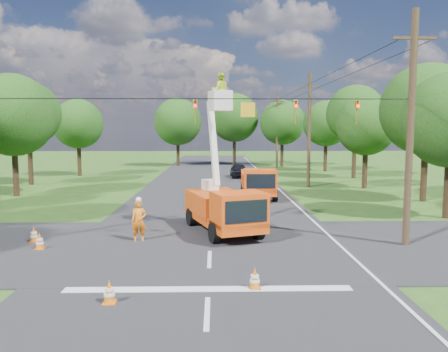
{
  "coord_description": "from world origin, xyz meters",
  "views": [
    {
      "loc": [
        0.23,
        -16.4,
        4.99
      ],
      "look_at": [
        0.69,
        6.41,
        2.6
      ],
      "focal_mm": 35.0,
      "sensor_mm": 36.0,
      "label": 1
    }
  ],
  "objects_px": {
    "traffic_cone_1": "(255,279)",
    "pole_right_far": "(277,130)",
    "traffic_cone_0": "(109,292)",
    "pole_right_mid": "(309,129)",
    "traffic_cone_8": "(188,202)",
    "traffic_cone_3": "(241,206)",
    "tree_right_b": "(427,110)",
    "traffic_cone_2": "(258,218)",
    "tree_right_e": "(326,124)",
    "bucket_truck": "(223,200)",
    "tree_left_d": "(13,115)",
    "tree_far_c": "(282,123)",
    "traffic_cone_5": "(34,235)",
    "traffic_cone_4": "(40,241)",
    "tree_left_e": "(28,114)",
    "tree_right_d": "(355,114)",
    "second_truck": "(258,182)",
    "traffic_cone_7": "(264,193)",
    "tree_left_f": "(78,124)",
    "tree_far_b": "(234,118)",
    "tree_right_c": "(366,127)",
    "tree_far_a": "(178,122)",
    "ground_worker": "(139,221)",
    "distant_car": "(239,171)",
    "pole_right_near": "(410,128)"
  },
  "relations": [
    {
      "from": "pole_right_mid",
      "to": "tree_right_e",
      "type": "distance_m",
      "value": 15.92
    },
    {
      "from": "traffic_cone_4",
      "to": "tree_right_c",
      "type": "relative_size",
      "value": 0.09
    },
    {
      "from": "traffic_cone_4",
      "to": "traffic_cone_8",
      "type": "distance_m",
      "value": 11.36
    },
    {
      "from": "traffic_cone_5",
      "to": "traffic_cone_0",
      "type": "bearing_deg",
      "value": -54.41
    },
    {
      "from": "pole_right_near",
      "to": "tree_left_f",
      "type": "height_order",
      "value": "pole_right_near"
    },
    {
      "from": "traffic_cone_8",
      "to": "traffic_cone_3",
      "type": "bearing_deg",
      "value": -24.31
    },
    {
      "from": "traffic_cone_4",
      "to": "traffic_cone_8",
      "type": "bearing_deg",
      "value": 60.45
    },
    {
      "from": "traffic_cone_1",
      "to": "pole_right_far",
      "type": "distance_m",
      "value": 45.95
    },
    {
      "from": "ground_worker",
      "to": "traffic_cone_1",
      "type": "xyz_separation_m",
      "value": [
        4.67,
        -6.11,
        -0.58
      ]
    },
    {
      "from": "tree_right_b",
      "to": "tree_right_e",
      "type": "relative_size",
      "value": 1.12
    },
    {
      "from": "tree_left_f",
      "to": "tree_right_c",
      "type": "relative_size",
      "value": 1.07
    },
    {
      "from": "tree_left_d",
      "to": "tree_right_e",
      "type": "distance_m",
      "value": 35.06
    },
    {
      "from": "traffic_cone_1",
      "to": "traffic_cone_7",
      "type": "bearing_deg",
      "value": 82.66
    },
    {
      "from": "tree_right_d",
      "to": "tree_right_b",
      "type": "bearing_deg",
      "value": -89.24
    },
    {
      "from": "traffic_cone_8",
      "to": "tree_right_e",
      "type": "distance_m",
      "value": 30.23
    },
    {
      "from": "traffic_cone_3",
      "to": "pole_right_near",
      "type": "distance_m",
      "value": 11.45
    },
    {
      "from": "traffic_cone_0",
      "to": "tree_far_c",
      "type": "height_order",
      "value": "tree_far_c"
    },
    {
      "from": "traffic_cone_1",
      "to": "traffic_cone_4",
      "type": "relative_size",
      "value": 1.0
    },
    {
      "from": "traffic_cone_0",
      "to": "tree_right_b",
      "type": "bearing_deg",
      "value": 45.59
    },
    {
      "from": "traffic_cone_4",
      "to": "tree_far_b",
      "type": "height_order",
      "value": "tree_far_b"
    },
    {
      "from": "bucket_truck",
      "to": "tree_left_d",
      "type": "distance_m",
      "value": 20.49
    },
    {
      "from": "distant_car",
      "to": "tree_left_f",
      "type": "bearing_deg",
      "value": 171.01
    },
    {
      "from": "second_truck",
      "to": "traffic_cone_7",
      "type": "xyz_separation_m",
      "value": [
        0.49,
        0.21,
        -0.84
      ]
    },
    {
      "from": "tree_right_d",
      "to": "pole_right_far",
      "type": "bearing_deg",
      "value": 115.86
    },
    {
      "from": "traffic_cone_3",
      "to": "traffic_cone_4",
      "type": "relative_size",
      "value": 1.0
    },
    {
      "from": "second_truck",
      "to": "traffic_cone_8",
      "type": "height_order",
      "value": "second_truck"
    },
    {
      "from": "distant_car",
      "to": "traffic_cone_8",
      "type": "height_order",
      "value": "distant_car"
    },
    {
      "from": "traffic_cone_0",
      "to": "pole_right_mid",
      "type": "relative_size",
      "value": 0.07
    },
    {
      "from": "traffic_cone_0",
      "to": "traffic_cone_5",
      "type": "relative_size",
      "value": 1.0
    },
    {
      "from": "traffic_cone_8",
      "to": "traffic_cone_1",
      "type": "bearing_deg",
      "value": -78.45
    },
    {
      "from": "traffic_cone_2",
      "to": "tree_right_d",
      "type": "xyz_separation_m",
      "value": [
        12.3,
        22.59,
        6.32
      ]
    },
    {
      "from": "traffic_cone_4",
      "to": "tree_left_e",
      "type": "height_order",
      "value": "tree_left_e"
    },
    {
      "from": "tree_left_d",
      "to": "tree_right_b",
      "type": "relative_size",
      "value": 0.96
    },
    {
      "from": "distant_car",
      "to": "tree_right_c",
      "type": "relative_size",
      "value": 0.55
    },
    {
      "from": "traffic_cone_2",
      "to": "tree_right_e",
      "type": "relative_size",
      "value": 0.08
    },
    {
      "from": "traffic_cone_0",
      "to": "tree_far_c",
      "type": "bearing_deg",
      "value": 75.65
    },
    {
      "from": "traffic_cone_8",
      "to": "pole_right_near",
      "type": "xyz_separation_m",
      "value": [
        10.04,
        -9.53,
        4.75
      ]
    },
    {
      "from": "tree_right_d",
      "to": "tree_right_c",
      "type": "bearing_deg",
      "value": -101.31
    },
    {
      "from": "traffic_cone_2",
      "to": "tree_far_c",
      "type": "height_order",
      "value": "tree_far_c"
    },
    {
      "from": "traffic_cone_3",
      "to": "tree_left_f",
      "type": "bearing_deg",
      "value": 127.1
    },
    {
      "from": "pole_right_near",
      "to": "tree_far_c",
      "type": "xyz_separation_m",
      "value": [
        1.0,
        42.0,
        0.96
      ]
    },
    {
      "from": "tree_far_a",
      "to": "tree_right_d",
      "type": "bearing_deg",
      "value": -38.94
    },
    {
      "from": "traffic_cone_3",
      "to": "tree_left_f",
      "type": "relative_size",
      "value": 0.08
    },
    {
      "from": "tree_left_f",
      "to": "tree_right_e",
      "type": "relative_size",
      "value": 0.97
    },
    {
      "from": "ground_worker",
      "to": "pole_right_far",
      "type": "distance_m",
      "value": 40.98
    },
    {
      "from": "distant_car",
      "to": "tree_left_f",
      "type": "height_order",
      "value": "tree_left_f"
    },
    {
      "from": "tree_far_a",
      "to": "tree_far_c",
      "type": "distance_m",
      "value": 14.53
    },
    {
      "from": "second_truck",
      "to": "traffic_cone_7",
      "type": "bearing_deg",
      "value": 25.04
    },
    {
      "from": "tree_left_e",
      "to": "tree_right_d",
      "type": "relative_size",
      "value": 0.97
    },
    {
      "from": "second_truck",
      "to": "traffic_cone_4",
      "type": "distance_m",
      "value": 17.45
    }
  ]
}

